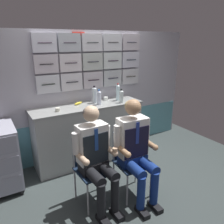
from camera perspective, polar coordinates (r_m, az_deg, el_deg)
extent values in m
cube|color=#353D3D|center=(3.31, 5.05, -19.57)|extent=(4.80, 4.80, 0.04)
cube|color=#A9A7B3|center=(3.94, -6.20, 4.33)|extent=(4.20, 0.06, 2.15)
cube|color=teal|center=(4.14, -5.66, -5.59)|extent=(4.12, 0.01, 0.70)
cube|color=silver|center=(3.60, -16.09, 6.89)|extent=(0.36, 0.06, 0.28)
cylinder|color=#202822|center=(3.57, -15.93, 6.80)|extent=(0.20, 0.01, 0.01)
cube|color=silver|center=(3.72, -10.32, 7.61)|extent=(0.36, 0.06, 0.28)
cylinder|color=black|center=(3.68, -10.11, 7.53)|extent=(0.20, 0.01, 0.01)
cube|color=#B0AAB2|center=(3.86, -4.92, 8.22)|extent=(0.36, 0.06, 0.28)
cylinder|color=#2A1F2A|center=(3.83, -4.67, 8.14)|extent=(0.20, 0.01, 0.01)
cube|color=#A8AEB2|center=(4.04, 0.05, 8.72)|extent=(0.36, 0.06, 0.28)
cylinder|color=#1E1E2E|center=(4.01, 0.33, 8.64)|extent=(0.20, 0.01, 0.01)
cube|color=#BBBCC2|center=(4.25, 4.59, 9.11)|extent=(0.36, 0.06, 0.28)
cylinder|color=#2B2924|center=(4.22, 4.89, 9.04)|extent=(0.20, 0.01, 0.01)
cube|color=#BEB5BF|center=(3.56, -16.52, 11.71)|extent=(0.36, 0.06, 0.28)
cylinder|color=black|center=(3.53, -16.36, 11.67)|extent=(0.20, 0.01, 0.01)
cube|color=silver|center=(3.68, -10.59, 12.30)|extent=(0.36, 0.06, 0.28)
cylinder|color=#28202A|center=(3.64, -10.38, 12.26)|extent=(0.20, 0.01, 0.01)
cube|color=#ADB4AF|center=(3.82, -5.05, 12.74)|extent=(0.36, 0.06, 0.28)
cylinder|color=#22232B|center=(3.79, -4.79, 12.70)|extent=(0.20, 0.01, 0.01)
cube|color=silver|center=(4.00, 0.06, 13.03)|extent=(0.36, 0.06, 0.28)
cylinder|color=#261C29|center=(3.97, 0.34, 12.99)|extent=(0.20, 0.01, 0.01)
cube|color=silver|center=(4.21, 4.69, 13.22)|extent=(0.36, 0.06, 0.28)
cylinder|color=#1C242C|center=(4.18, 5.00, 13.18)|extent=(0.20, 0.01, 0.01)
cube|color=silver|center=(3.55, -16.97, 16.61)|extent=(0.36, 0.06, 0.28)
cylinder|color=#2A212C|center=(3.51, -16.81, 16.62)|extent=(0.20, 0.01, 0.01)
cube|color=#A6ACB5|center=(3.66, -10.87, 17.06)|extent=(0.36, 0.06, 0.28)
cylinder|color=#28212B|center=(3.62, -10.66, 17.07)|extent=(0.20, 0.01, 0.01)
cube|color=silver|center=(3.81, -5.18, 17.32)|extent=(0.36, 0.06, 0.28)
cylinder|color=#232728|center=(3.78, -4.92, 17.32)|extent=(0.20, 0.01, 0.01)
cube|color=silver|center=(3.99, 0.06, 17.41)|extent=(0.36, 0.06, 0.28)
cylinder|color=#252325|center=(3.96, 0.35, 17.41)|extent=(0.20, 0.01, 0.01)
cube|color=#BCB5BE|center=(4.20, 4.80, 17.38)|extent=(0.36, 0.06, 0.28)
cylinder|color=#22232F|center=(4.17, 5.12, 17.36)|extent=(0.20, 0.01, 0.01)
cube|color=red|center=(3.73, -8.59, 19.22)|extent=(0.20, 0.02, 0.05)
cube|color=#9C9F9D|center=(3.82, -5.96, -5.54)|extent=(1.81, 0.52, 0.95)
cube|color=gray|center=(3.66, -6.21, 1.56)|extent=(1.85, 0.53, 0.03)
sphere|color=black|center=(3.44, -22.08, -18.30)|extent=(0.07, 0.07, 0.07)
sphere|color=black|center=(3.90, -23.42, -13.85)|extent=(0.07, 0.07, 0.07)
cube|color=#A6A8BA|center=(3.44, -26.29, -10.03)|extent=(0.40, 0.64, 0.84)
cube|color=#9294A6|center=(3.29, -25.06, -16.78)|extent=(0.35, 0.01, 0.22)
cube|color=#9294A6|center=(3.15, -25.74, -12.56)|extent=(0.35, 0.01, 0.22)
cube|color=#9294A6|center=(3.03, -26.45, -7.96)|extent=(0.35, 0.01, 0.22)
cylinder|color=#28282D|center=(3.00, -26.81, -5.72)|extent=(0.32, 0.02, 0.02)
cylinder|color=#A8AAAF|center=(2.81, -6.18, -21.42)|extent=(0.02, 0.02, 0.44)
cylinder|color=#A8AAAF|center=(2.95, 0.41, -19.10)|extent=(0.02, 0.02, 0.44)
cylinder|color=#A8AAAF|center=(3.07, -9.41, -17.68)|extent=(0.02, 0.02, 0.44)
cylinder|color=#A8AAAF|center=(3.20, -3.29, -15.82)|extent=(0.02, 0.02, 0.44)
cube|color=#142239|center=(2.87, -4.74, -14.73)|extent=(0.42, 0.42, 0.02)
cube|color=#142239|center=(2.91, -6.66, -9.48)|extent=(0.37, 0.05, 0.40)
cylinder|color=#A8AAAF|center=(2.84, -9.87, -10.40)|extent=(0.02, 0.02, 0.40)
cylinder|color=#A8AAAF|center=(2.97, -3.44, -8.73)|extent=(0.02, 0.02, 0.40)
cube|color=black|center=(2.83, -2.24, -26.01)|extent=(0.10, 0.22, 0.06)
cube|color=black|center=(2.90, 1.21, -24.64)|extent=(0.10, 0.22, 0.06)
cylinder|color=black|center=(2.69, -2.78, -21.74)|extent=(0.10, 0.10, 0.43)
cylinder|color=black|center=(2.77, 0.75, -20.43)|extent=(0.10, 0.10, 0.43)
cylinder|color=black|center=(2.67, -4.78, -15.86)|extent=(0.15, 0.38, 0.13)
cylinder|color=black|center=(2.75, -1.27, -14.73)|extent=(0.15, 0.38, 0.13)
cube|color=black|center=(2.83, -4.77, -13.52)|extent=(0.35, 0.22, 0.12)
cube|color=white|center=(2.70, -5.14, -7.92)|extent=(0.37, 0.21, 0.48)
cube|color=black|center=(2.64, -4.05, -9.50)|extent=(0.33, 0.03, 0.38)
cube|color=navy|center=(2.58, -4.02, -7.13)|extent=(0.04, 0.01, 0.27)
cylinder|color=white|center=(2.60, -9.26, -7.92)|extent=(0.08, 0.08, 0.26)
cylinder|color=#D7B390|center=(2.59, -7.69, -11.68)|extent=(0.08, 0.24, 0.07)
sphere|color=#D7B390|center=(2.50, -6.60, -12.72)|extent=(0.08, 0.08, 0.08)
cylinder|color=white|center=(2.77, -1.36, -5.96)|extent=(0.08, 0.08, 0.26)
cylinder|color=#D7B390|center=(2.75, -0.50, -9.65)|extent=(0.08, 0.24, 0.07)
sphere|color=#D7B390|center=(2.67, 0.76, -10.54)|extent=(0.08, 0.08, 0.08)
cylinder|color=tan|center=(2.65, 0.77, -9.78)|extent=(0.06, 0.06, 0.06)
sphere|color=#D7B390|center=(2.56, -5.37, -0.41)|extent=(0.19, 0.19, 0.19)
ellipsoid|color=gray|center=(2.57, -5.53, 0.03)|extent=(0.19, 0.18, 0.13)
cylinder|color=#A8AAAF|center=(2.93, 3.91, -19.38)|extent=(0.02, 0.02, 0.44)
cylinder|color=#A8AAAF|center=(3.10, 9.88, -17.29)|extent=(0.02, 0.02, 0.44)
cylinder|color=#A8AAAF|center=(3.18, 0.42, -15.93)|extent=(0.02, 0.02, 0.44)
cylinder|color=#A8AAAF|center=(3.34, 6.06, -14.26)|extent=(0.02, 0.02, 0.44)
cube|color=#142239|center=(3.01, 5.20, -13.04)|extent=(0.42, 0.42, 0.02)
cube|color=#142239|center=(3.05, 3.37, -8.03)|extent=(0.37, 0.05, 0.40)
cylinder|color=#A8AAAF|center=(2.96, 0.44, -8.82)|extent=(0.02, 0.02, 0.40)
cylinder|color=#A8AAAF|center=(3.13, 6.33, -7.40)|extent=(0.02, 0.02, 0.40)
cube|color=black|center=(2.95, 7.71, -24.00)|extent=(0.10, 0.22, 0.06)
cube|color=black|center=(3.04, 10.97, -22.66)|extent=(0.10, 0.22, 0.06)
cylinder|color=navy|center=(2.82, 7.44, -19.81)|extent=(0.10, 0.10, 0.43)
cylinder|color=navy|center=(2.91, 10.76, -18.56)|extent=(0.10, 0.10, 0.43)
cylinder|color=navy|center=(2.80, 5.51, -14.09)|extent=(0.15, 0.40, 0.13)
cylinder|color=navy|center=(2.90, 8.83, -13.05)|extent=(0.15, 0.40, 0.13)
cube|color=navy|center=(2.97, 5.23, -11.86)|extent=(0.36, 0.22, 0.12)
cube|color=white|center=(2.85, 5.19, -6.27)|extent=(0.38, 0.23, 0.50)
cube|color=black|center=(2.78, 6.37, -7.82)|extent=(0.34, 0.03, 0.40)
cube|color=navy|center=(2.72, 6.56, -5.42)|extent=(0.04, 0.01, 0.28)
cylinder|color=white|center=(2.72, 1.34, -6.11)|extent=(0.08, 0.08, 0.27)
cylinder|color=#A87E59|center=(2.71, 2.85, -9.88)|extent=(0.08, 0.25, 0.07)
sphere|color=#A87E59|center=(2.63, 4.11, -10.88)|extent=(0.08, 0.08, 0.08)
cylinder|color=white|center=(2.94, 8.81, -4.45)|extent=(0.08, 0.08, 0.27)
cylinder|color=#A87E59|center=(2.91, 9.65, -8.09)|extent=(0.08, 0.25, 0.07)
sphere|color=#A87E59|center=(2.83, 11.02, -8.94)|extent=(0.08, 0.08, 0.08)
sphere|color=#A87E59|center=(2.71, 5.42, 1.24)|extent=(0.20, 0.20, 0.20)
ellipsoid|color=tan|center=(2.72, 5.26, 1.68)|extent=(0.20, 0.19, 0.14)
cylinder|color=silver|center=(3.65, -3.34, 3.53)|extent=(0.07, 0.07, 0.21)
cone|color=silver|center=(3.62, -3.38, 5.30)|extent=(0.07, 0.07, 0.02)
cylinder|color=blue|center=(3.62, -3.38, 5.64)|extent=(0.03, 0.03, 0.02)
cylinder|color=silver|center=(3.75, 2.39, 3.83)|extent=(0.07, 0.07, 0.19)
cone|color=silver|center=(3.72, 2.41, 5.45)|extent=(0.07, 0.07, 0.02)
cylinder|color=black|center=(3.72, 2.42, 5.78)|extent=(0.03, 0.03, 0.02)
cylinder|color=silver|center=(3.89, 1.52, 4.85)|extent=(0.07, 0.07, 0.26)
cone|color=silver|center=(3.86, 1.54, 6.88)|extent=(0.07, 0.07, 0.02)
cylinder|color=red|center=(3.86, 1.54, 7.20)|extent=(0.03, 0.03, 0.02)
cylinder|color=silver|center=(3.74, -4.50, 4.18)|extent=(0.08, 0.08, 0.25)
cone|color=silver|center=(3.72, -4.55, 6.20)|extent=(0.08, 0.08, 0.02)
cylinder|color=black|center=(3.71, -4.56, 6.54)|extent=(0.03, 0.03, 0.02)
cylinder|color=silver|center=(3.39, -13.75, 0.59)|extent=(0.07, 0.07, 0.06)
cylinder|color=#382114|center=(3.39, -13.78, 0.95)|extent=(0.06, 0.06, 0.01)
cylinder|color=white|center=(3.93, -1.59, 3.46)|extent=(0.08, 0.08, 0.06)
cylinder|color=#382114|center=(3.92, -1.59, 3.78)|extent=(0.06, 0.06, 0.01)
ellipsoid|color=yellow|center=(3.70, -8.62, 2.22)|extent=(0.17, 0.10, 0.04)
cylinder|color=#4C3819|center=(3.76, -7.71, 2.56)|extent=(0.01, 0.01, 0.02)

